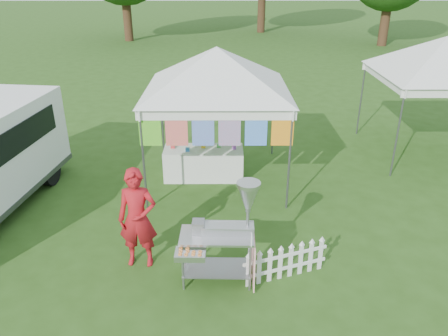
{
  "coord_description": "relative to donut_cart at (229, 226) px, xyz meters",
  "views": [
    {
      "loc": [
        0.11,
        -5.67,
        4.51
      ],
      "look_at": [
        0.14,
        1.66,
        1.1
      ],
      "focal_mm": 35.0,
      "sensor_mm": 36.0,
      "label": 1
    }
  ],
  "objects": [
    {
      "name": "ground",
      "position": [
        -0.21,
        0.18,
        -1.0
      ],
      "size": [
        120.0,
        120.0,
        0.0
      ],
      "primitive_type": "plane",
      "color": "#2A4C15",
      "rests_on": "ground"
    },
    {
      "name": "canopy_main",
      "position": [
        -0.21,
        3.67,
        1.98
      ],
      "size": [
        4.24,
        4.24,
        3.45
      ],
      "color": "#59595E",
      "rests_on": "ground"
    },
    {
      "name": "donut_cart",
      "position": [
        0.0,
        0.0,
        0.0
      ],
      "size": [
        1.24,
        0.82,
        1.7
      ],
      "rotation": [
        0.0,
        0.0,
        -0.02
      ],
      "color": "gray",
      "rests_on": "ground"
    },
    {
      "name": "vendor",
      "position": [
        -1.44,
        0.47,
        -0.15
      ],
      "size": [
        0.63,
        0.42,
        1.71
      ],
      "primitive_type": "imported",
      "rotation": [
        0.0,
        0.0,
        -0.02
      ],
      "color": "#AC151D",
      "rests_on": "ground"
    },
    {
      "name": "picket_fence",
      "position": [
        0.89,
        0.07,
        -0.72
      ],
      "size": [
        1.37,
        0.51,
        0.56
      ],
      "rotation": [
        0.0,
        0.0,
        0.34
      ],
      "color": "white",
      "rests_on": "ground"
    },
    {
      "name": "display_table",
      "position": [
        -0.52,
        3.69,
        -0.64
      ],
      "size": [
        1.8,
        0.7,
        0.72
      ],
      "primitive_type": "cube",
      "color": "white",
      "rests_on": "ground"
    }
  ]
}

